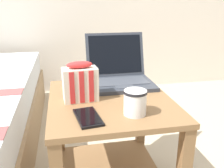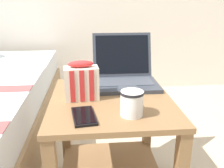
% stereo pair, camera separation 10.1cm
% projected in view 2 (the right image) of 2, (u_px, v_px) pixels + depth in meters
% --- Properties ---
extents(bedside_table, '(0.52, 0.58, 0.53)m').
position_uv_depth(bedside_table, '(111.00, 137.00, 1.14)').
color(bedside_table, olive).
rests_on(bedside_table, ground_plane).
extents(laptop, '(0.31, 0.31, 0.24)m').
position_uv_depth(laptop, '(125.00, 74.00, 1.25)').
color(laptop, '#333842').
rests_on(laptop, bedside_table).
extents(mug_front_left, '(0.09, 0.13, 0.09)m').
position_uv_depth(mug_front_left, '(132.00, 102.00, 0.91)').
color(mug_front_left, white).
rests_on(mug_front_left, bedside_table).
extents(snack_bag, '(0.15, 0.09, 0.17)m').
position_uv_depth(snack_bag, '(81.00, 82.00, 1.05)').
color(snack_bag, silver).
rests_on(snack_bag, bedside_table).
extents(cell_phone, '(0.10, 0.16, 0.01)m').
position_uv_depth(cell_phone, '(84.00, 116.00, 0.90)').
color(cell_phone, black).
rests_on(cell_phone, bedside_table).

